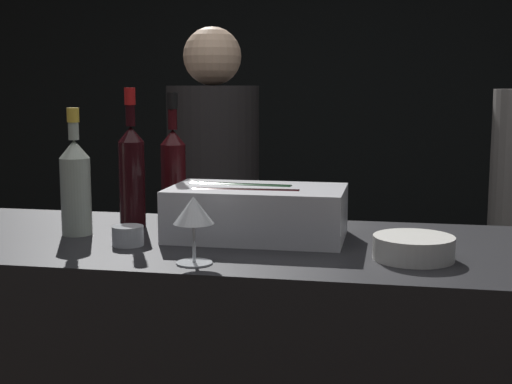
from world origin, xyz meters
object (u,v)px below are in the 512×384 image
object	(u,v)px
bowl_white	(414,247)
wine_glass	(194,213)
person_in_hoodie	(214,224)
ice_bin_with_bottles	(255,211)
red_wine_bottle_black_foil	(173,170)
red_wine_bottle_tall	(132,171)
rose_wine_bottle	(76,184)
candle_votive	(128,236)

from	to	relation	value
bowl_white	wine_glass	world-z (taller)	wine_glass
wine_glass	person_in_hoodie	size ratio (longest dim) A/B	0.09
ice_bin_with_bottles	red_wine_bottle_black_foil	size ratio (longest dim) A/B	1.21
red_wine_bottle_tall	rose_wine_bottle	size ratio (longest dim) A/B	1.15
wine_glass	candle_votive	bearing A→B (deg)	145.12
ice_bin_with_bottles	red_wine_bottle_black_foil	bearing A→B (deg)	144.77
red_wine_bottle_black_foil	candle_votive	bearing A→B (deg)	-91.54
ice_bin_with_bottles	rose_wine_bottle	distance (m)	0.47
wine_glass	rose_wine_bottle	world-z (taller)	rose_wine_bottle
ice_bin_with_bottles	wine_glass	distance (m)	0.30
candle_votive	red_wine_bottle_black_foil	world-z (taller)	red_wine_bottle_black_foil
ice_bin_with_bottles	rose_wine_bottle	size ratio (longest dim) A/B	1.34
ice_bin_with_bottles	bowl_white	distance (m)	0.42
ice_bin_with_bottles	red_wine_bottle_tall	bearing A→B (deg)	168.00
rose_wine_bottle	person_in_hoodie	world-z (taller)	person_in_hoodie
rose_wine_bottle	person_in_hoodie	xyz separation A→B (m)	(0.15, 0.84, -0.26)
candle_votive	rose_wine_bottle	size ratio (longest dim) A/B	0.23
red_wine_bottle_black_foil	bowl_white	bearing A→B (deg)	-27.89
red_wine_bottle_tall	person_in_hoodie	xyz separation A→B (m)	(0.04, 0.71, -0.28)
ice_bin_with_bottles	person_in_hoodie	size ratio (longest dim) A/B	0.27
ice_bin_with_bottles	rose_wine_bottle	world-z (taller)	rose_wine_bottle
red_wine_bottle_tall	candle_votive	bearing A→B (deg)	-72.29
wine_glass	rose_wine_bottle	distance (m)	0.45
ice_bin_with_bottles	candle_votive	bearing A→B (deg)	-152.92
red_wine_bottle_tall	red_wine_bottle_black_foil	bearing A→B (deg)	56.20
candle_votive	person_in_hoodie	xyz separation A→B (m)	(-0.03, 0.93, -0.15)
wine_glass	red_wine_bottle_tall	bearing A→B (deg)	127.22
candle_votive	red_wine_bottle_tall	bearing A→B (deg)	107.71
wine_glass	candle_votive	world-z (taller)	wine_glass
bowl_white	red_wine_bottle_black_foil	bearing A→B (deg)	152.11
ice_bin_with_bottles	red_wine_bottle_tall	world-z (taller)	red_wine_bottle_tall
person_in_hoodie	bowl_white	bearing A→B (deg)	149.00
ice_bin_with_bottles	person_in_hoodie	distance (m)	0.87
bowl_white	rose_wine_bottle	xyz separation A→B (m)	(-0.85, 0.11, 0.11)
wine_glass	rose_wine_bottle	bearing A→B (deg)	147.92
candle_votive	red_wine_bottle_tall	xyz separation A→B (m)	(-0.07, 0.22, 0.13)
wine_glass	red_wine_bottle_black_foil	distance (m)	0.52
red_wine_bottle_black_foil	red_wine_bottle_tall	xyz separation A→B (m)	(-0.08, -0.12, 0.01)
red_wine_bottle_black_foil	red_wine_bottle_tall	distance (m)	0.14
bowl_white	candle_votive	size ratio (longest dim) A/B	2.36
ice_bin_with_bottles	red_wine_bottle_black_foil	world-z (taller)	red_wine_bottle_black_foil
wine_glass	red_wine_bottle_tall	xyz separation A→B (m)	(-0.28, 0.37, 0.04)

